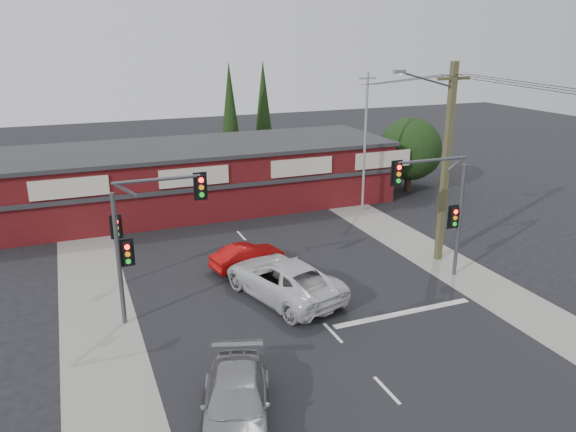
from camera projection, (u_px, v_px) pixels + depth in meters
name	position (u px, v px, depth m)	size (l,w,h in m)	color
ground	(313.00, 312.00, 23.70)	(120.00, 120.00, 0.00)	black
road_strip	(272.00, 268.00, 28.12)	(14.00, 70.00, 0.01)	black
verge_left	(94.00, 296.00, 25.11)	(3.00, 70.00, 0.02)	gray
verge_right	(416.00, 246.00, 31.12)	(3.00, 70.00, 0.02)	gray
stop_line	(404.00, 313.00, 23.61)	(6.50, 0.35, 0.01)	silver
white_suv	(283.00, 279.00, 24.86)	(2.89, 6.26, 1.74)	silver
silver_suv	(236.00, 403.00, 16.70)	(2.04, 5.01, 1.45)	#949798
red_sedan	(248.00, 257.00, 28.00)	(1.31, 3.76, 1.24)	#A40B0A
lane_dashes	(312.00, 310.00, 23.81)	(0.12, 37.86, 0.01)	silver
shop_building	(196.00, 176.00, 37.70)	(27.30, 8.40, 4.22)	#4C0F12
tree_cluster	(409.00, 152.00, 41.65)	(5.90, 5.10, 5.50)	#2D2116
conifer_near	(230.00, 110.00, 44.46)	(1.80, 1.80, 9.25)	#2D2116
conifer_far	(263.00, 105.00, 47.46)	(1.80, 1.80, 9.25)	#2D2116
traffic_mast_left	(144.00, 229.00, 21.99)	(3.77, 0.27, 5.97)	#47494C
traffic_mast_right	(441.00, 200.00, 25.80)	(3.96, 0.27, 5.97)	#47494C
pedestal_signal	(117.00, 235.00, 25.72)	(0.55, 0.27, 3.38)	#47494C
utility_pole	(444.00, 158.00, 27.64)	(4.38, 0.59, 10.00)	brown
steel_pole	(365.00, 140.00, 36.04)	(1.20, 0.16, 9.00)	gray
power_lines	(542.00, 92.00, 21.74)	(2.01, 29.00, 1.22)	black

